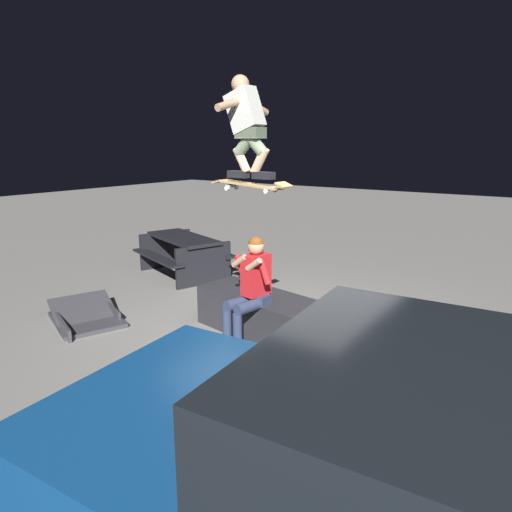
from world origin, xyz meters
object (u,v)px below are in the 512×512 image
Objects in this scene: skateboard at (251,185)px; skater_airborne at (246,122)px; ledge_box_main at (265,315)px; picnic_table_back at (183,249)px; kicker_ramp at (87,318)px; person_sitting_on_ledge at (250,287)px.

skater_airborne is (0.06, -0.00, 0.69)m from skateboard.
ledge_box_main is 0.95× the size of picnic_table_back.
skater_airborne is 0.55× the size of picnic_table_back.
ledge_box_main reaches higher than kicker_ramp.
skateboard is at bearing -164.09° from kicker_ramp.
person_sitting_on_ledge is 1.90m from skater_airborne.
skateboard reaches higher than picnic_table_back.
ledge_box_main is at bearing 152.49° from picnic_table_back.
skateboard is at bearing 147.23° from picnic_table_back.
skater_airborne is at bearing 88.12° from ledge_box_main.
kicker_ramp is (2.37, 0.63, -0.72)m from person_sitting_on_ledge.
skateboard is (0.01, -0.04, 1.21)m from person_sitting_on_ledge.
skater_airborne reaches higher than person_sitting_on_ledge.
skater_airborne is at bearing -33.51° from person_sitting_on_ledge.
kicker_ramp is (2.36, 0.67, -1.92)m from skateboard.
picnic_table_back is (2.90, -1.90, -0.27)m from person_sitting_on_ledge.
person_sitting_on_ledge is 1.21m from skateboard.
person_sitting_on_ledge is 1.22× the size of skater_airborne.
skateboard is at bearing 177.93° from skater_airborne.
ledge_box_main is 1.90× the size of skateboard.
ledge_box_main is 1.42× the size of person_sitting_on_ledge.
skater_airborne is at bearing 146.74° from picnic_table_back.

